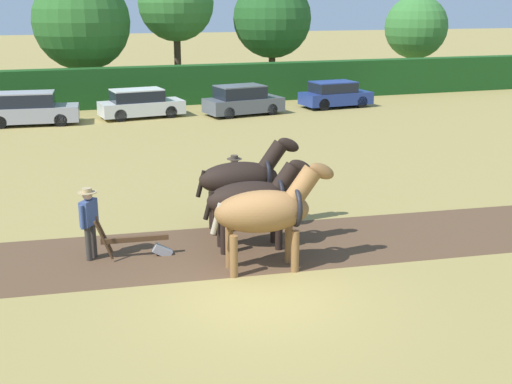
{
  "coord_description": "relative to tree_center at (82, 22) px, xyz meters",
  "views": [
    {
      "loc": [
        -3.88,
        -11.39,
        5.76
      ],
      "look_at": [
        1.13,
        3.58,
        1.1
      ],
      "focal_mm": 45.0,
      "sensor_mm": 36.0,
      "label": 1
    }
  ],
  "objects": [
    {
      "name": "draft_horse_trail_left",
      "position": [
        2.1,
        -25.38,
        -3.28
      ],
      "size": [
        2.8,
        1.12,
        2.5
      ],
      "rotation": [
        0.0,
        0.0,
        -0.11
      ],
      "color": "black",
      "rests_on": "ground"
    },
    {
      "name": "farmer_at_plow",
      "position": [
        -1.89,
        -26.19,
        -3.68
      ],
      "size": [
        0.45,
        0.56,
        1.72
      ],
      "rotation": [
        0.0,
        0.0,
        -0.63
      ],
      "color": "#38332D",
      "rests_on": "ground"
    },
    {
      "name": "plow",
      "position": [
        -0.76,
        -26.44,
        -4.36
      ],
      "size": [
        1.8,
        0.52,
        1.13
      ],
      "rotation": [
        0.0,
        0.0,
        -0.11
      ],
      "color": "#4C331E",
      "rests_on": "ground"
    },
    {
      "name": "tree_center",
      "position": [
        0.0,
        0.0,
        0.0
      ],
      "size": [
        5.75,
        5.75,
        7.57
      ],
      "color": "brown",
      "rests_on": "ground"
    },
    {
      "name": "parked_car_right",
      "position": [
        13.3,
        -7.23,
        -3.97
      ],
      "size": [
        4.13,
        2.14,
        1.48
      ],
      "rotation": [
        0.0,
        0.0,
        0.09
      ],
      "color": "navy",
      "rests_on": "ground"
    },
    {
      "name": "tree_center_right",
      "position": [
        5.85,
        0.63,
        1.06
      ],
      "size": [
        4.75,
        4.75,
        8.16
      ],
      "color": "#423323",
      "rests_on": "ground"
    },
    {
      "name": "farmer_beside_team",
      "position": [
        2.29,
        -23.94,
        -3.71
      ],
      "size": [
        0.5,
        0.48,
        1.68
      ],
      "rotation": [
        0.0,
        0.0,
        0.8
      ],
      "color": "#38332D",
      "rests_on": "ground"
    },
    {
      "name": "draft_horse_lead_right",
      "position": [
        1.95,
        -26.72,
        -3.44
      ],
      "size": [
        2.73,
        1.13,
        2.24
      ],
      "rotation": [
        0.0,
        0.0,
        -0.11
      ],
      "color": "black",
      "rests_on": "ground"
    },
    {
      "name": "parked_car_center_left",
      "position": [
        -3.27,
        -7.52,
        -3.92
      ],
      "size": [
        4.61,
        2.16,
        1.61
      ],
      "rotation": [
        0.0,
        0.0,
        -0.09
      ],
      "color": "#9E9EA8",
      "rests_on": "ground"
    },
    {
      "name": "hedgerow",
      "position": [
        1.2,
        -3.21,
        -3.56
      ],
      "size": [
        58.83,
        1.21,
        2.25
      ],
      "primitive_type": "cube",
      "color": "#194719",
      "rests_on": "ground"
    },
    {
      "name": "tree_far_right",
      "position": [
        23.41,
        0.82,
        -0.6
      ],
      "size": [
        4.49,
        4.49,
        6.35
      ],
      "color": "#423323",
      "rests_on": "ground"
    },
    {
      "name": "parked_car_center_right",
      "position": [
        7.5,
        -8.02,
        -3.94
      ],
      "size": [
        4.35,
        2.48,
        1.58
      ],
      "rotation": [
        0.0,
        0.0,
        0.16
      ],
      "color": "#565B66",
      "rests_on": "ground"
    },
    {
      "name": "plowed_furrow_strip",
      "position": [
        -2.11,
        -26.29,
        -4.69
      ],
      "size": [
        26.63,
        6.12,
        0.01
      ],
      "primitive_type": "cube",
      "rotation": [
        0.0,
        0.0,
        -0.11
      ],
      "color": "brown",
      "rests_on": "ground"
    },
    {
      "name": "parked_car_center",
      "position": [
        2.18,
        -7.17,
        -3.97
      ],
      "size": [
        4.46,
        2.24,
        1.49
      ],
      "rotation": [
        0.0,
        0.0,
        0.12
      ],
      "color": "silver",
      "rests_on": "ground"
    },
    {
      "name": "tree_right",
      "position": [
        12.02,
        -0.12,
        0.11
      ],
      "size": [
        5.09,
        5.09,
        7.36
      ],
      "color": "#4C3823",
      "rests_on": "ground"
    },
    {
      "name": "draft_horse_lead_left",
      "position": [
        1.81,
        -28.07,
        -3.3
      ],
      "size": [
        2.85,
        1.2,
        2.48
      ],
      "rotation": [
        0.0,
        0.0,
        -0.11
      ],
      "color": "brown",
      "rests_on": "ground"
    },
    {
      "name": "ground_plane",
      "position": [
        1.2,
        -29.29,
        -4.69
      ],
      "size": [
        240.0,
        240.0,
        0.0
      ],
      "primitive_type": "plane",
      "color": "#998447"
    }
  ]
}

